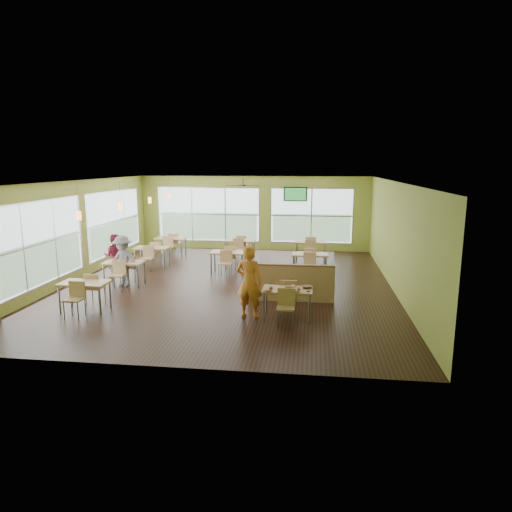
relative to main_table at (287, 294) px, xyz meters
name	(u,v)px	position (x,y,z in m)	size (l,w,h in m)	color
room	(228,234)	(-2.00, 3.00, 0.97)	(12.00, 12.04, 3.20)	black
window_bays	(175,224)	(-4.65, 6.08, 0.85)	(9.24, 10.24, 2.38)	white
main_table	(287,294)	(0.00, 0.00, 0.00)	(1.22, 1.52, 0.87)	tan
half_wall_divider	(290,283)	(0.00, 1.45, -0.11)	(2.40, 0.14, 1.04)	tan
dining_tables	(208,253)	(-3.05, 4.71, 0.00)	(6.92, 8.72, 0.87)	tan
pendant_lights	(136,203)	(-5.20, 3.68, 1.82)	(0.11, 7.31, 0.86)	#2D2119
ceiling_fan	(243,185)	(-2.00, 6.00, 2.32)	(1.25, 1.25, 0.29)	#2D2119
tv_backwall	(295,194)	(-0.20, 8.90, 1.82)	(1.00, 0.07, 0.60)	black
man_plaid	(249,282)	(-0.93, -0.03, 0.27)	(0.66, 0.43, 1.80)	#EC431A
patron_maroon	(115,256)	(-5.89, 3.36, 0.10)	(0.72, 0.56, 1.47)	maroon
patron_grey	(123,261)	(-5.20, 2.45, 0.16)	(1.02, 0.59, 1.57)	slate
cup_blue	(271,288)	(-0.38, -0.24, 0.19)	(0.10, 0.10, 0.36)	white
cup_yellow	(283,289)	(-0.09, -0.21, 0.18)	(0.08, 0.08, 0.30)	white
cup_red_near	(293,287)	(0.14, -0.08, 0.19)	(0.09, 0.09, 0.33)	white
cup_red_far	(299,289)	(0.28, -0.22, 0.19)	(0.09, 0.09, 0.33)	white
food_basket	(307,287)	(0.47, 0.14, 0.15)	(0.25, 0.25, 0.06)	black
ketchup_cup	(308,291)	(0.51, -0.18, 0.13)	(0.06, 0.06, 0.03)	#B90810
wrapper_left	(267,291)	(-0.46, -0.30, 0.14)	(0.18, 0.16, 0.04)	#9E814C
wrapper_mid	(288,286)	(0.00, 0.13, 0.15)	(0.22, 0.20, 0.06)	#9E814C
wrapper_right	(295,292)	(0.18, -0.28, 0.14)	(0.15, 0.14, 0.04)	#9E814C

